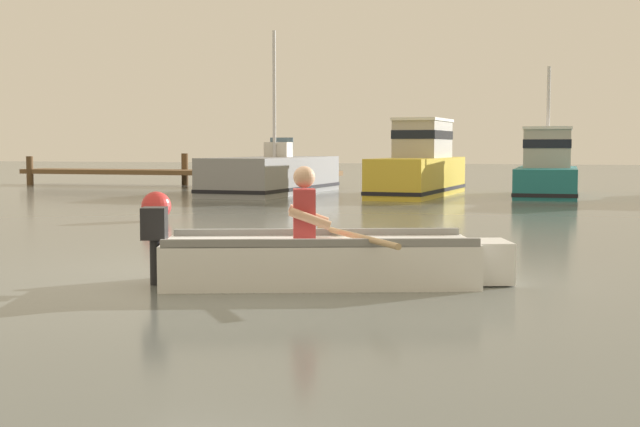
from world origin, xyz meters
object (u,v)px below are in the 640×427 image
Objects in this scene: moored_boat_grey at (273,176)px; rowboat_with_person at (326,259)px; moored_boat_teal at (547,170)px; moored_boat_yellow at (420,167)px; mooring_buoy at (156,206)px.

rowboat_with_person is at bearing -68.07° from moored_boat_grey.
moored_boat_grey is at bearing 111.93° from rowboat_with_person.
moored_boat_grey is 7.85m from moored_boat_teal.
moored_boat_grey is 1.08× the size of moored_boat_yellow.
moored_boat_yellow is at bearing 97.03° from rowboat_with_person.
moored_boat_yellow is 1.26× the size of moored_boat_teal.
moored_boat_teal reaches higher than mooring_buoy.
moored_boat_teal is (7.78, 1.00, 0.19)m from moored_boat_grey.
moored_boat_grey is (-6.28, 15.61, 0.27)m from rowboat_with_person.
moored_boat_grey is at bearing -176.97° from moored_boat_yellow.
moored_boat_grey reaches higher than mooring_buoy.
rowboat_with_person is 0.59× the size of moored_boat_grey.
mooring_buoy is (1.16, -9.48, -0.25)m from moored_boat_grey.
rowboat_with_person is at bearing -50.12° from mooring_buoy.
mooring_buoy is at bearing 129.88° from rowboat_with_person.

